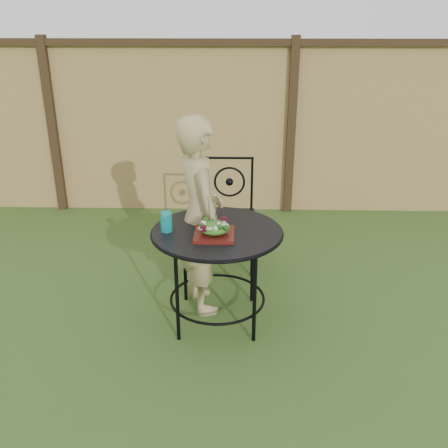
% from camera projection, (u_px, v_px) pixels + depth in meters
% --- Properties ---
extents(ground, '(60.00, 60.00, 0.00)m').
position_uv_depth(ground, '(142.00, 312.00, 3.81)').
color(ground, '#244716').
rests_on(ground, ground).
extents(fence, '(8.00, 0.12, 1.90)m').
position_uv_depth(fence, '(172.00, 127.00, 5.46)').
color(fence, tan).
rests_on(fence, ground).
extents(patio_table, '(0.92, 0.92, 0.72)m').
position_uv_depth(patio_table, '(217.00, 248.00, 3.51)').
color(patio_table, black).
rests_on(patio_table, ground).
extents(patio_chair, '(0.46, 0.46, 0.95)m').
position_uv_depth(patio_chair, '(229.00, 211.00, 4.38)').
color(patio_chair, black).
rests_on(patio_chair, ground).
extents(diner, '(0.53, 0.63, 1.48)m').
position_uv_depth(diner, '(200.00, 216.00, 3.64)').
color(diner, tan).
rests_on(diner, ground).
extents(salad_plate, '(0.27, 0.27, 0.02)m').
position_uv_depth(salad_plate, '(214.00, 234.00, 3.36)').
color(salad_plate, '#430910').
rests_on(salad_plate, patio_table).
extents(salad, '(0.21, 0.21, 0.08)m').
position_uv_depth(salad, '(214.00, 227.00, 3.34)').
color(salad, '#235614').
rests_on(salad, salad_plate).
extents(fork, '(0.01, 0.01, 0.18)m').
position_uv_depth(fork, '(216.00, 209.00, 3.29)').
color(fork, silver).
rests_on(fork, salad).
extents(drinking_glass, '(0.08, 0.08, 0.14)m').
position_uv_depth(drinking_glass, '(166.00, 222.00, 3.41)').
color(drinking_glass, '#0D969D').
rests_on(drinking_glass, patio_table).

